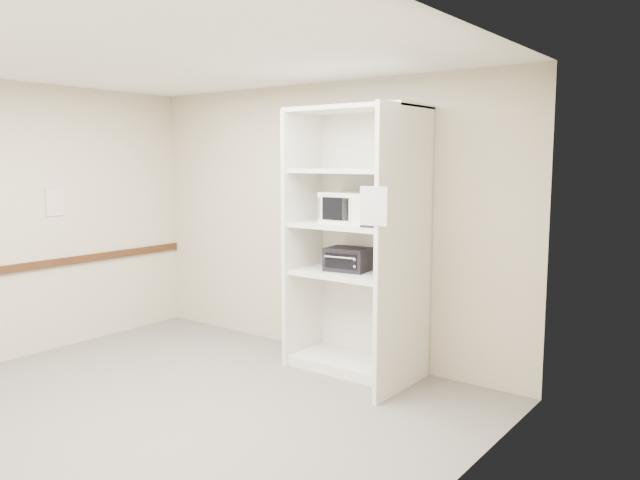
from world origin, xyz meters
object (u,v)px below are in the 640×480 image
Objects in this scene: toaster_oven_lower at (348,259)px; shelving_unit at (360,251)px; microwave at (350,208)px; toaster_oven_upper at (388,214)px.

shelving_unit is at bearing -25.24° from toaster_oven_lower.
shelving_unit is 0.20m from toaster_oven_lower.
shelving_unit is at bearing -13.62° from microwave.
toaster_oven_upper is at bearing -11.16° from microwave.
toaster_oven_upper is 0.68m from toaster_oven_lower.
toaster_oven_upper is (0.46, -0.09, -0.03)m from microwave.
shelving_unit is 5.10× the size of microwave.
toaster_oven_upper reaches higher than toaster_oven_lower.
shelving_unit is 6.26× the size of toaster_oven_upper.
microwave is at bearing 165.24° from toaster_oven_upper.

